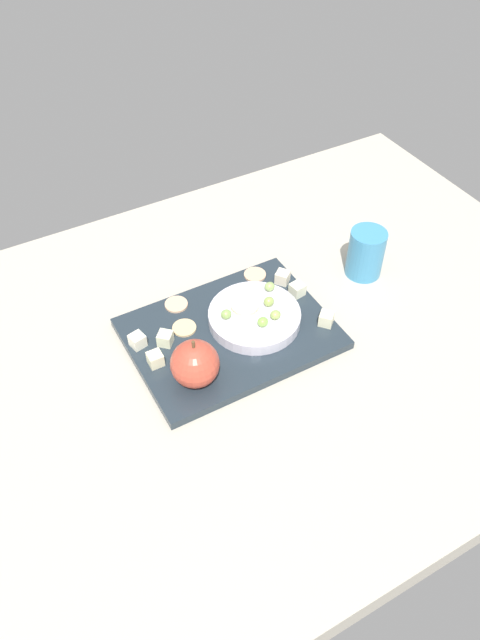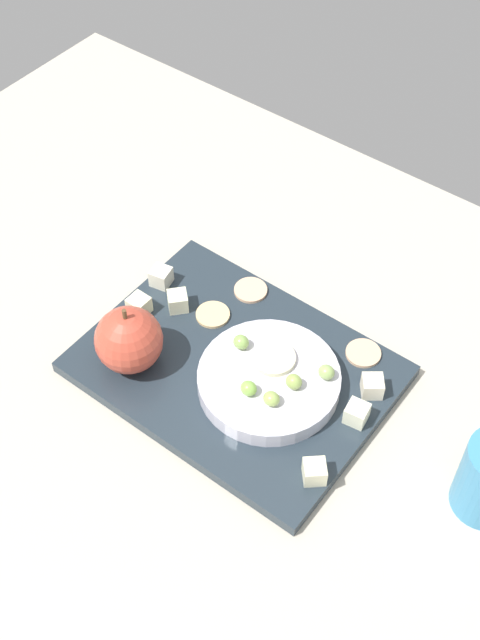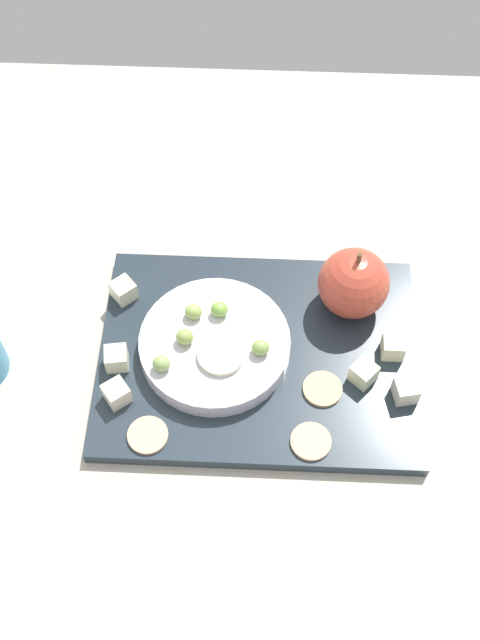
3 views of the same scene
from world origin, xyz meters
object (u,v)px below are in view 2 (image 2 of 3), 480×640
at_px(grape_2, 249,388).
at_px(grape_3, 294,382).
at_px(serving_dish, 269,380).
at_px(grape_0, 326,372).
at_px(apple_whole, 129,340).
at_px(cheese_cube_4, 314,472).
at_px(cracker_2, 213,315).
at_px(platter, 236,369).
at_px(cheese_cube_1, 178,301).
at_px(cheese_cube_2, 372,386).
at_px(grape_1, 241,342).
at_px(cheese_cube_3, 161,277).
at_px(cheese_cube_0, 357,413).
at_px(apple_slice_0, 274,358).
at_px(cracker_1, 363,353).
at_px(cheese_cube_5, 139,305).
at_px(grape_4, 272,399).
at_px(cracker_0, 251,290).

relative_size(grape_2, grape_3, 1.00).
xyz_separation_m(serving_dish, grape_0, (0.05, 0.04, 0.02)).
bearing_deg(apple_whole, cheese_cube_4, 0.31).
relative_size(cracker_2, grape_0, 2.21).
bearing_deg(platter, cheese_cube_1, 166.13).
distance_m(serving_dish, cheese_cube_4, 0.12).
bearing_deg(cheese_cube_2, cheese_cube_4, -85.98).
xyz_separation_m(grape_0, grape_3, (-0.02, -0.03, 0.00)).
distance_m(platter, grape_0, 0.11).
bearing_deg(grape_1, cheese_cube_2, 19.01).
bearing_deg(cheese_cube_3, cheese_cube_2, 3.16).
xyz_separation_m(cheese_cube_0, grape_1, (-0.15, -0.01, 0.02)).
bearing_deg(apple_whole, apple_slice_0, 32.11).
height_order(cracker_2, grape_3, grape_3).
bearing_deg(grape_1, grape_3, -6.66).
height_order(cheese_cube_2, grape_0, grape_0).
bearing_deg(serving_dish, grape_3, 6.33).
distance_m(cheese_cube_1, cracker_1, 0.23).
distance_m(cheese_cube_0, cheese_cube_1, 0.26).
bearing_deg(grape_0, cheese_cube_5, -170.29).
xyz_separation_m(cheese_cube_1, grape_1, (0.11, -0.02, 0.02)).
xyz_separation_m(cheese_cube_5, grape_4, (0.21, -0.02, 0.02)).
xyz_separation_m(cracker_1, grape_0, (-0.01, -0.07, 0.03)).
xyz_separation_m(serving_dish, cheese_cube_3, (-0.20, 0.05, 0.00)).
bearing_deg(apple_whole, grape_4, 12.53).
xyz_separation_m(cheese_cube_4, cracker_1, (-0.04, 0.17, -0.01)).
bearing_deg(grape_2, cheese_cube_1, 158.18).
xyz_separation_m(grape_1, apple_slice_0, (0.04, 0.01, -0.01)).
bearing_deg(cheese_cube_1, grape_4, -17.53).
distance_m(cheese_cube_1, cheese_cube_3, 0.05).
relative_size(cracker_2, grape_3, 2.21).
bearing_deg(serving_dish, grape_0, 34.74).
height_order(cheese_cube_0, cheese_cube_1, same).
height_order(cheese_cube_2, grape_3, grape_3).
xyz_separation_m(cracker_0, grape_1, (0.05, -0.09, 0.03)).
relative_size(apple_whole, grape_4, 4.16).
relative_size(cracker_0, cracker_2, 1.00).
height_order(serving_dish, cheese_cube_0, cheese_cube_0).
xyz_separation_m(cheese_cube_1, cheese_cube_3, (-0.04, 0.02, 0.00)).
bearing_deg(cheese_cube_5, grape_2, -8.53).
height_order(platter, grape_0, grape_0).
distance_m(platter, cheese_cube_5, 0.14).
bearing_deg(grape_3, cracker_1, 72.99).
xyz_separation_m(cheese_cube_5, cracker_1, (0.25, 0.11, -0.01)).
xyz_separation_m(cracker_2, grape_1, (0.07, -0.03, 0.03)).
distance_m(platter, cheese_cube_4, 0.17).
relative_size(serving_dish, cheese_cube_1, 6.91).
bearing_deg(cracker_0, cheese_cube_2, -11.38).
height_order(cheese_cube_4, grape_1, grape_1).
xyz_separation_m(apple_whole, grape_4, (0.17, 0.04, -0.01)).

